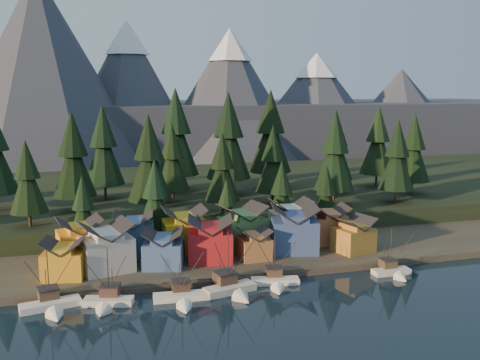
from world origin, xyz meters
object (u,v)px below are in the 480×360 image
object	(u,v)px
boat_3	(233,281)
house_front_0	(64,257)
house_back_1	(134,233)
boat_2	(183,291)
house_back_0	(80,239)
boat_6	(394,266)
boat_4	(276,276)
boat_0	(51,298)
boat_1	(107,294)
house_front_1	(106,245)

from	to	relation	value
boat_3	house_front_0	world-z (taller)	boat_3
house_front_0	house_back_1	world-z (taller)	house_back_1
boat_2	house_back_0	xyz separation A→B (m)	(-17.42, 23.15, 4.53)
boat_3	boat_6	bearing A→B (deg)	-12.53
boat_3	house_front_0	bearing A→B (deg)	141.74
boat_6	house_back_0	distance (m)	64.91
house_back_1	boat_3	bearing A→B (deg)	-49.33
boat_4	house_back_0	bearing A→B (deg)	163.21
boat_0	house_back_0	xyz separation A→B (m)	(4.83, 20.63, 4.37)
house_back_1	boat_1	bearing A→B (deg)	-98.31
house_back_0	boat_3	bearing A→B (deg)	-49.43
boat_0	boat_2	size ratio (longest dim) A/B	1.00
boat_0	house_front_0	bearing A→B (deg)	69.25
boat_2	boat_6	world-z (taller)	boat_2
boat_0	house_back_1	bearing A→B (deg)	42.60
boat_2	house_back_1	bearing A→B (deg)	107.80
house_back_0	boat_0	bearing A→B (deg)	-113.20
boat_2	house_back_1	world-z (taller)	house_back_1
house_front_0	house_back_0	bearing A→B (deg)	81.27
boat_0	boat_2	world-z (taller)	boat_0
boat_1	house_front_0	bearing A→B (deg)	135.13
boat_6	house_front_0	distance (m)	65.48
boat_2	house_back_0	distance (m)	29.33
boat_2	house_front_1	world-z (taller)	house_front_1
boat_3	house_back_1	world-z (taller)	boat_3
house_back_0	boat_1	bearing A→B (deg)	-88.55
house_front_0	house_back_0	xyz separation A→B (m)	(2.99, 8.47, 1.01)
boat_2	house_front_0	size ratio (longest dim) A/B	1.30
boat_1	house_back_0	xyz separation A→B (m)	(-4.39, 21.62, 4.26)
house_front_0	boat_0	bearing A→B (deg)	-87.90
boat_3	house_front_1	bearing A→B (deg)	130.64
boat_1	boat_2	xyz separation A→B (m)	(13.03, -1.54, -0.27)
boat_6	house_back_0	xyz separation A→B (m)	(-61.11, 21.41, 4.43)
house_front_0	house_back_1	bearing A→B (deg)	47.38
boat_1	boat_3	world-z (taller)	boat_3
boat_0	boat_6	xyz separation A→B (m)	(65.94, -0.79, -0.06)
boat_1	house_front_1	xyz separation A→B (m)	(0.61, 15.21, 4.45)
boat_6	house_back_1	world-z (taller)	house_back_1
boat_1	house_back_1	size ratio (longest dim) A/B	1.18
boat_4	house_front_1	distance (m)	34.35
boat_6	house_front_0	bearing A→B (deg)	169.12
house_front_1	boat_1	bearing A→B (deg)	-105.98
boat_2	house_front_0	bearing A→B (deg)	148.41
boat_0	house_back_0	size ratio (longest dim) A/B	1.15
boat_0	boat_4	bearing A→B (deg)	-11.53
boat_1	boat_4	distance (m)	31.75
house_front_1	house_back_1	xyz separation A→B (m)	(6.27, 8.55, -0.23)
boat_2	boat_3	xyz separation A→B (m)	(9.51, 1.03, 0.56)
boat_4	house_front_0	world-z (taller)	boat_4
boat_0	house_front_0	size ratio (longest dim) A/B	1.31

